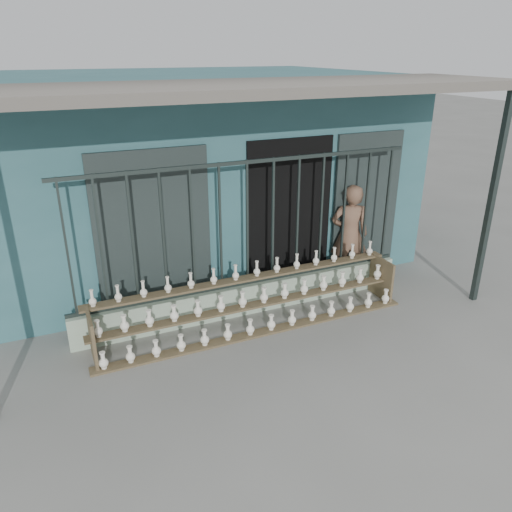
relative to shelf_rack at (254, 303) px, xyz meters
name	(u,v)px	position (x,y,z in m)	size (l,w,h in m)	color
ground	(288,357)	(0.08, -0.88, -0.36)	(60.00, 60.00, 0.00)	slate
workshop_building	(186,164)	(0.09, 3.35, 1.26)	(7.40, 6.60, 3.21)	#2F5F64
parapet_wall	(248,298)	(0.08, 0.42, -0.14)	(5.00, 0.20, 0.45)	#A5BDA2
security_fence	(247,225)	(0.08, 0.42, 0.98)	(5.00, 0.04, 1.80)	#283330
shelf_rack	(254,303)	(0.00, 0.00, 0.00)	(4.50, 0.68, 0.85)	brown
elderly_woman	(349,235)	(1.97, 0.69, 0.46)	(0.61, 0.40, 1.66)	brown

